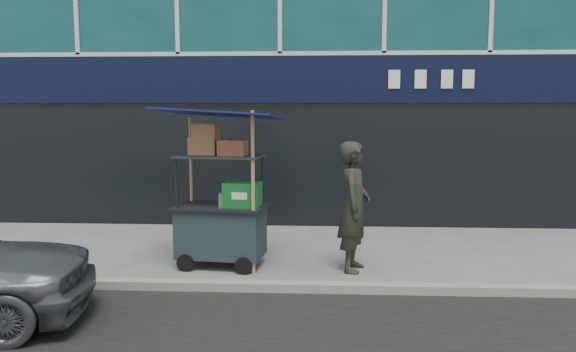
{
  "coord_description": "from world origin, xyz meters",
  "views": [
    {
      "loc": [
        0.74,
        -7.17,
        2.34
      ],
      "look_at": [
        0.3,
        1.2,
        1.33
      ],
      "focal_mm": 35.0,
      "sensor_mm": 36.0,
      "label": 1
    }
  ],
  "objects": [
    {
      "name": "vendor_cart",
      "position": [
        -0.67,
        0.94,
        0.83
      ],
      "size": [
        1.88,
        1.44,
        2.37
      ],
      "rotation": [
        0.0,
        0.0,
        -0.12
      ],
      "color": "black",
      "rests_on": "ground"
    },
    {
      "name": "vendor_man",
      "position": [
        1.27,
        0.82,
        0.94
      ],
      "size": [
        0.59,
        0.77,
        1.88
      ],
      "primitive_type": "imported",
      "rotation": [
        0.0,
        0.0,
        1.35
      ],
      "color": "black",
      "rests_on": "ground"
    },
    {
      "name": "curb",
      "position": [
        0.0,
        -0.2,
        0.06
      ],
      "size": [
        80.0,
        0.18,
        0.12
      ],
      "primitive_type": "cube",
      "color": "gray",
      "rests_on": "ground"
    },
    {
      "name": "ground",
      "position": [
        0.0,
        0.0,
        0.0
      ],
      "size": [
        80.0,
        80.0,
        0.0
      ],
      "primitive_type": "plane",
      "color": "#60615C",
      "rests_on": "ground"
    }
  ]
}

